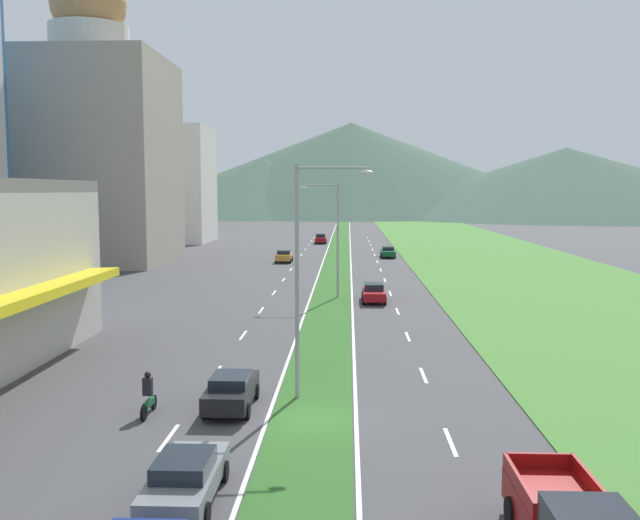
{
  "coord_description": "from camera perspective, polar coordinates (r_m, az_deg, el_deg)",
  "views": [
    {
      "loc": [
        1.41,
        -26.23,
        8.98
      ],
      "look_at": [
        -0.9,
        30.16,
        3.26
      ],
      "focal_mm": 38.75,
      "sensor_mm": 36.0,
      "label": 1
    }
  ],
  "objects": [
    {
      "name": "lane_dash_right_14",
      "position": [
        131.62,
        3.95,
        1.86
      ],
      "size": [
        0.16,
        2.8,
        0.01
      ],
      "primitive_type": "cube",
      "color": "silver",
      "rests_on": "ground_plane"
    },
    {
      "name": "lane_dash_left_7",
      "position": [
        69.63,
        -3.04,
        -1.63
      ],
      "size": [
        0.16,
        2.8,
        0.01
      ],
      "primitive_type": "cube",
      "color": "silver",
      "rests_on": "ground_plane"
    },
    {
      "name": "lane_dash_right_4",
      "position": [
        43.06,
        7.26,
        -6.29
      ],
      "size": [
        0.16,
        2.8,
        0.01
      ],
      "primitive_type": "cube",
      "color": "silver",
      "rests_on": "ground_plane"
    },
    {
      "name": "midrise_colored",
      "position": [
        123.32,
        -12.3,
        6.09
      ],
      "size": [
        13.95,
        13.95,
        19.86
      ],
      "primitive_type": "cube",
      "color": "silver",
      "rests_on": "ground_plane"
    },
    {
      "name": "car_2",
      "position": [
        21.22,
        -11.06,
        -17.21
      ],
      "size": [
        1.93,
        4.6,
        1.41
      ],
      "rotation": [
        0.0,
        0.0,
        1.57
      ],
      "color": "slate",
      "rests_on": "ground_plane"
    },
    {
      "name": "lane_dash_right_9",
      "position": [
        87.15,
        4.76,
        -0.15
      ],
      "size": [
        0.16,
        2.8,
        0.01
      ],
      "primitive_type": "cube",
      "color": "silver",
      "rests_on": "ground_plane"
    },
    {
      "name": "lane_dash_right_3",
      "position": [
        34.42,
        8.54,
        -9.39
      ],
      "size": [
        0.16,
        2.8,
        0.01
      ],
      "primitive_type": "cube",
      "color": "silver",
      "rests_on": "ground_plane"
    },
    {
      "name": "lane_dash_left_11",
      "position": [
        105.06,
        -1.21,
        0.88
      ],
      "size": [
        0.16,
        2.8,
        0.01
      ],
      "primitive_type": "cube",
      "color": "silver",
      "rests_on": "ground_plane"
    },
    {
      "name": "lane_dash_left_8",
      "position": [
        78.46,
        -2.43,
        -0.79
      ],
      "size": [
        0.16,
        2.8,
        0.01
      ],
      "primitive_type": "cube",
      "color": "silver",
      "rests_on": "ground_plane"
    },
    {
      "name": "street_lamp_mid",
      "position": [
        57.31,
        1.12,
        2.3
      ],
      "size": [
        3.22,
        0.38,
        9.53
      ],
      "color": "#99999E",
      "rests_on": "ground_plane"
    },
    {
      "name": "car_0",
      "position": [
        86.43,
        -2.98,
        0.32
      ],
      "size": [
        1.98,
        4.11,
        1.5
      ],
      "rotation": [
        0.0,
        0.0,
        1.57
      ],
      "color": "#C6842D",
      "rests_on": "ground_plane"
    },
    {
      "name": "lane_dash_right_7",
      "position": [
        69.43,
        5.38,
        -1.67
      ],
      "size": [
        0.16,
        2.8,
        0.01
      ],
      "primitive_type": "cube",
      "color": "silver",
      "rests_on": "ground_plane"
    },
    {
      "name": "lane_dash_left_6",
      "position": [
        60.83,
        -3.82,
        -2.71
      ],
      "size": [
        0.16,
        2.8,
        0.01
      ],
      "primitive_type": "cube",
      "color": "silver",
      "rests_on": "ground_plane"
    },
    {
      "name": "ground_plane",
      "position": [
        27.76,
        -0.7,
        -13.09
      ],
      "size": [
        600.0,
        600.0,
        0.0
      ],
      "primitive_type": "plane",
      "color": "#424244"
    },
    {
      "name": "lane_dash_left_14",
      "position": [
        131.73,
        -0.49,
        1.88
      ],
      "size": [
        0.16,
        2.8,
        0.01
      ],
      "primitive_type": "cube",
      "color": "silver",
      "rests_on": "ground_plane"
    },
    {
      "name": "motorcycle_rider",
      "position": [
        28.94,
        -13.99,
        -10.93
      ],
      "size": [
        0.36,
        2.0,
        1.8
      ],
      "rotation": [
        0.0,
        0.0,
        1.57
      ],
      "color": "black",
      "rests_on": "ground_plane"
    },
    {
      "name": "lane_dash_right_12",
      "position": [
        113.81,
        4.2,
        1.25
      ],
      "size": [
        0.16,
        2.8,
        0.01
      ],
      "primitive_type": "cube",
      "color": "silver",
      "rests_on": "ground_plane"
    },
    {
      "name": "lane_dash_left_5",
      "position": [
        52.08,
        -4.88,
        -4.16
      ],
      "size": [
        0.16,
        2.8,
        0.01
      ],
      "primitive_type": "cube",
      "color": "silver",
      "rests_on": "ground_plane"
    },
    {
      "name": "grass_median",
      "position": [
        86.71,
        1.4,
        -0.14
      ],
      "size": [
        3.2,
        240.0,
        0.06
      ],
      "primitive_type": "cube",
      "color": "#2D6023",
      "rests_on": "ground_plane"
    },
    {
      "name": "lane_dash_right_6",
      "position": [
        60.6,
        5.82,
        -2.76
      ],
      "size": [
        0.16,
        2.8,
        0.01
      ],
      "primitive_type": "cube",
      "color": "silver",
      "rests_on": "ground_plane"
    },
    {
      "name": "car_3",
      "position": [
        55.89,
        4.46,
        -2.7
      ],
      "size": [
        1.91,
        4.52,
        1.48
      ],
      "rotation": [
        0.0,
        0.0,
        -1.57
      ],
      "color": "maroon",
      "rests_on": "ground_plane"
    },
    {
      "name": "street_lamp_near",
      "position": [
        29.32,
        -1.22,
        -0.47
      ],
      "size": [
        3.32,
        0.49,
        10.07
      ],
      "color": "#99999E",
      "rests_on": "ground_plane"
    },
    {
      "name": "car_1",
      "position": [
        116.94,
        0.06,
        1.78
      ],
      "size": [
        1.92,
        4.49,
        1.61
      ],
      "rotation": [
        0.0,
        0.0,
        1.57
      ],
      "color": "maroon",
      "rests_on": "ground_plane"
    },
    {
      "name": "lane_dash_left_4",
      "position": [
        43.39,
        -6.37,
        -6.19
      ],
      "size": [
        0.16,
        2.8,
        0.01
      ],
      "primitive_type": "cube",
      "color": "silver",
      "rests_on": "ground_plane"
    },
    {
      "name": "hill_far_center",
      "position": [
        293.79,
        2.6,
        7.65
      ],
      "size": [
        193.72,
        193.72,
        37.19
      ],
      "primitive_type": "cone",
      "color": "#3D5647",
      "rests_on": "ground_plane"
    },
    {
      "name": "lane_dash_right_8",
      "position": [
        78.28,
        5.04,
        -0.82
      ],
      "size": [
        0.16,
        2.8,
        0.01
      ],
      "primitive_type": "cube",
      "color": "silver",
      "rests_on": "ground_plane"
    },
    {
      "name": "hill_far_right",
      "position": [
        261.88,
        19.61,
        6.12
      ],
      "size": [
        154.17,
        154.17,
        24.04
      ],
      "primitive_type": "cone",
      "color": "#3D5647",
      "rests_on": "ground_plane"
    },
    {
      "name": "edge_line_median_right",
      "position": [
        86.7,
        2.56,
        -0.16
      ],
      "size": [
        0.16,
        240.0,
        0.01
      ],
      "primitive_type": "cube",
      "color": "silver",
      "rests_on": "ground_plane"
    },
    {
      "name": "domed_building",
      "position": [
        90.46,
        -18.25,
        9.04
      ],
      "size": [
        18.15,
        18.15,
        36.0
      ],
      "color": "#9E9384",
      "rests_on": "ground_plane"
    },
    {
      "name": "lane_dash_left_13",
      "position": [
        122.83,
        -0.7,
        1.59
      ],
      "size": [
        0.16,
        2.8,
        0.01
      ],
      "primitive_type": "cube",
      "color": "silver",
      "rests_on": "ground_plane"
    },
    {
      "name": "lane_dash_right_10",
      "position": [
        96.03,
        4.54,
        0.4
      ],
      "size": [
        0.16,
        2.8,
        0.01
      ],
      "primitive_type": "cube",
      "color": "silver",
      "rests_on": "ground_plane"
    },
    {
      "name": "lane_dash_right_5",
      "position": [
        51.8,
        6.42,
        -4.23
      ],
      "size": [
        0.16,
        2.8,
        0.01
      ],
      "primitive_type": "cube",
      "color": "silver",
      "rests_on": "ground_plane"
    },
    {
      "name": "lane_dash_right_11",
      "position": [
        104.92,
        4.36,
        0.86
      ],
      "size": [
        0.16,
        2.8,
        0.01
      ],
      "primitive_type": "cube",
      "color": "silver",
      "rests_on": "ground_plane"
    },
    {
      "name": "car_5",
      "position": [
        93.06,
        5.63,
        0.67
      ],
      "size": [
        1.92,
        4.64,
        1.42
      ],
      "rotation": [
        0.0,
        0.0,
        -1.57
      ],
      "color": "#0C5128",
      "rests_on": "ground_plane"
    },
    {
      "name": "lane_dash_left_10",
      "position": [
        96.18,
        -1.54,
        0.43
      ],
      "size": [
        0.16,
        2.8,
        0.01
      ],
      "primitive_type": "cube",
      "color": "silver",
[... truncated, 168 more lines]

